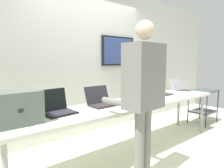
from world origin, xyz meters
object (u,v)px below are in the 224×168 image
Objects in this scene: laptop_station_4 at (181,88)px; person at (143,88)px; laptop_station_0 at (57,108)px; laptop_station_3 at (159,91)px; storage_cart at (203,101)px; workbench at (129,106)px; equipment_box at (15,107)px; laptop_station_2 at (135,96)px; laptop_station_1 at (101,101)px; coffee_mug at (183,94)px.

person is at bearing -158.78° from laptop_station_4.
laptop_station_4 is at bearing 0.47° from laptop_station_0.
laptop_station_3 reaches higher than storage_cart.
workbench is 9.50× the size of laptop_station_3.
laptop_station_0 is 3.34m from storage_cart.
workbench is at bearing -1.11° from equipment_box.
laptop_station_2 is at bearing 25.33° from workbench.
laptop_station_1 is at bearing 178.40° from laptop_station_2.
laptop_station_1 and laptop_station_3 have the same top height.
equipment_box is at bearing -174.68° from laptop_station_1.
person is (1.12, -0.65, 0.16)m from equipment_box.
equipment_box is at bearing -176.99° from laptop_station_3.
laptop_station_4 is 3.61× the size of coffee_mug.
workbench is 9.46× the size of laptop_station_1.
storage_cart is (2.67, -0.12, -0.33)m from laptop_station_1.
laptop_station_1 is 1.97m from laptop_station_4.
laptop_station_1 is (1.12, 0.10, -0.10)m from equipment_box.
coffee_mug is at bearing 14.69° from person.
storage_cart is (1.37, -0.15, -0.33)m from laptop_station_3.
laptop_station_2 is 0.65m from laptop_station_3.
laptop_station_3 is at bearing 3.01° from equipment_box.
laptop_station_3 is (2.42, 0.13, -0.10)m from equipment_box.
laptop_station_4 is at bearing -1.38° from laptop_station_3.
laptop_station_3 is 0.21× the size of person.
equipment_box is 3.08m from laptop_station_4.
equipment_box is at bearing 173.71° from coffee_mug.
laptop_station_4 is at bearing 0.21° from laptop_station_1.
workbench is 1.57m from laptop_station_4.
person reaches higher than storage_cart.
person reaches higher than equipment_box.
person is (-0.41, -0.62, 0.37)m from workbench.
laptop_station_3 is (1.30, 0.02, 0.00)m from laptop_station_1.
laptop_station_0 is 0.51× the size of storage_cart.
workbench is at bearing -154.67° from laptop_station_2.
laptop_station_0 is at bearing -178.89° from laptop_station_3.
laptop_station_4 is (3.08, 0.11, -0.11)m from equipment_box.
workbench is at bearing -18.11° from laptop_station_1.
workbench is 1.54m from equipment_box.
laptop_station_0 is 3.95× the size of coffee_mug.
coffee_mug is (0.77, -0.37, -0.01)m from laptop_station_2.
laptop_station_2 is 4.11× the size of coffee_mug.
workbench is 2.28m from storage_cart.
laptop_station_0 reaches higher than laptop_station_3.
equipment_box is 1.30m from person.
workbench is 9.19× the size of laptop_station_2.
laptop_station_1 is at bearing 1.28° from laptop_station_0.
laptop_station_3 is at bearing 9.93° from workbench.
person is (-1.30, -0.78, 0.27)m from laptop_station_3.
storage_cart is at bearing 13.31° from person.
laptop_station_0 is at bearing 169.87° from coffee_mug.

